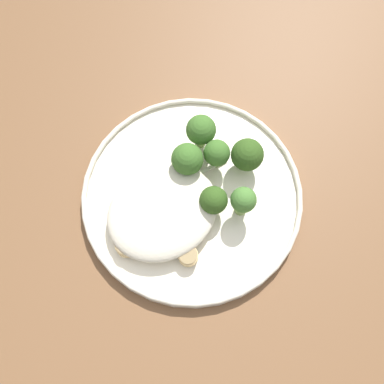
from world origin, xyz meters
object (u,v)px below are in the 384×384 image
(seared_scallop_large_seared, at_px, (154,243))
(broccoli_floret_split_head, at_px, (243,201))
(seared_scallop_right_edge, at_px, (188,256))
(seared_scallop_left_edge, at_px, (167,202))
(seared_scallop_tilted_round, at_px, (127,246))
(dinner_plate, at_px, (192,195))
(broccoli_floret_rear_charred, at_px, (214,201))
(broccoli_floret_right_tilted, at_px, (217,153))
(seared_scallop_tiny_bay, at_px, (170,230))
(broccoli_floret_near_rim, at_px, (201,131))
(broccoli_floret_center_pile, at_px, (247,155))
(broccoli_floret_front_edge, at_px, (187,160))
(seared_scallop_center_golden, at_px, (197,202))

(seared_scallop_large_seared, height_order, broccoli_floret_split_head, broccoli_floret_split_head)
(seared_scallop_large_seared, distance_m, seared_scallop_right_edge, 0.05)
(seared_scallop_left_edge, distance_m, seared_scallop_tilted_round, 0.08)
(dinner_plate, distance_m, seared_scallop_left_edge, 0.04)
(broccoli_floret_rear_charred, height_order, broccoli_floret_right_tilted, broccoli_floret_right_tilted)
(seared_scallop_tiny_bay, relative_size, broccoli_floret_near_rim, 0.52)
(seared_scallop_large_seared, xyz_separation_m, broccoli_floret_right_tilted, (0.13, 0.05, 0.02))
(seared_scallop_tilted_round, bearing_deg, broccoli_floret_rear_charred, -9.81)
(seared_scallop_tiny_bay, height_order, seared_scallop_tilted_round, seared_scallop_tiny_bay)
(seared_scallop_left_edge, relative_size, seared_scallop_large_seared, 1.15)
(dinner_plate, relative_size, broccoli_floret_center_pile, 5.33)
(seared_scallop_right_edge, bearing_deg, broccoli_floret_center_pile, 23.26)
(broccoli_floret_right_tilted, bearing_deg, dinner_plate, -161.37)
(seared_scallop_tiny_bay, height_order, broccoli_floret_front_edge, broccoli_floret_front_edge)
(seared_scallop_left_edge, xyz_separation_m, broccoli_floret_near_rim, (0.09, 0.05, 0.03))
(broccoli_floret_rear_charred, distance_m, broccoli_floret_right_tilted, 0.06)
(seared_scallop_center_golden, bearing_deg, broccoli_floret_split_head, -42.26)
(seared_scallop_left_edge, relative_size, seared_scallop_tilted_round, 0.96)
(broccoli_floret_rear_charred, bearing_deg, seared_scallop_center_golden, 134.39)
(broccoli_floret_right_tilted, bearing_deg, seared_scallop_tiny_bay, -157.71)
(dinner_plate, distance_m, broccoli_floret_rear_charred, 0.04)
(broccoli_floret_right_tilted, distance_m, broccoli_floret_near_rim, 0.04)
(dinner_plate, xyz_separation_m, seared_scallop_tiny_bay, (-0.05, -0.03, 0.01))
(broccoli_floret_front_edge, xyz_separation_m, broccoli_floret_split_head, (0.02, -0.08, -0.00))
(seared_scallop_large_seared, bearing_deg, seared_scallop_tilted_round, 148.46)
(seared_scallop_right_edge, bearing_deg, seared_scallop_tilted_round, 134.26)
(dinner_plate, bearing_deg, broccoli_floret_right_tilted, 18.63)
(seared_scallop_left_edge, relative_size, seared_scallop_tiny_bay, 0.90)
(seared_scallop_left_edge, bearing_deg, seared_scallop_right_edge, -104.64)
(seared_scallop_tilted_round, height_order, broccoli_floret_rear_charred, broccoli_floret_rear_charred)
(broccoli_floret_front_edge, relative_size, broccoli_floret_near_rim, 1.04)
(seared_scallop_left_edge, relative_size, broccoli_floret_front_edge, 0.45)
(seared_scallop_tilted_round, bearing_deg, seared_scallop_right_edge, -45.74)
(seared_scallop_tiny_bay, height_order, broccoli_floret_rear_charred, broccoli_floret_rear_charred)
(seared_scallop_center_golden, relative_size, seared_scallop_left_edge, 0.88)
(seared_scallop_left_edge, height_order, broccoli_floret_center_pile, broccoli_floret_center_pile)
(broccoli_floret_rear_charred, bearing_deg, broccoli_floret_center_pile, 18.07)
(broccoli_floret_split_head, bearing_deg, dinner_plate, 125.45)
(broccoli_floret_front_edge, bearing_deg, broccoli_floret_rear_charred, -93.40)
(seared_scallop_tiny_bay, distance_m, broccoli_floret_split_head, 0.10)
(seared_scallop_left_edge, height_order, seared_scallop_right_edge, same)
(broccoli_floret_right_tilted, bearing_deg, seared_scallop_tilted_round, -170.14)
(broccoli_floret_center_pile, bearing_deg, seared_scallop_center_golden, -174.50)
(seared_scallop_center_golden, height_order, broccoli_floret_split_head, broccoli_floret_split_head)
(seared_scallop_left_edge, relative_size, broccoli_floret_rear_charred, 0.57)
(broccoli_floret_center_pile, xyz_separation_m, broccoli_floret_right_tilted, (-0.03, 0.02, 0.00))
(broccoli_floret_rear_charred, distance_m, broccoli_floret_split_head, 0.04)
(seared_scallop_large_seared, xyz_separation_m, seared_scallop_right_edge, (0.02, -0.04, -0.00))
(broccoli_floret_center_pile, bearing_deg, seared_scallop_large_seared, -172.67)
(seared_scallop_center_golden, xyz_separation_m, seared_scallop_large_seared, (-0.07, -0.01, -0.00))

